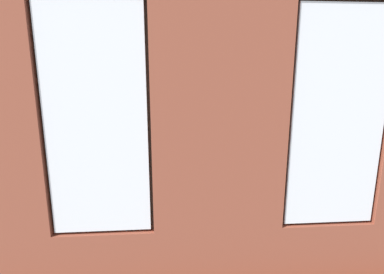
{
  "coord_description": "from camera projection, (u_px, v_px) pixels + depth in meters",
  "views": [
    {
      "loc": [
        0.46,
        5.38,
        2.12
      ],
      "look_at": [
        0.08,
        0.4,
        1.02
      ],
      "focal_mm": 28.0,
      "sensor_mm": 36.0,
      "label": 1
    }
  ],
  "objects": [
    {
      "name": "ground_plane",
      "position": [
        194.0,
        187.0,
        5.74
      ],
      "size": [
        6.73,
        6.2,
        0.1
      ],
      "primitive_type": "cube",
      "color": "brown"
    },
    {
      "name": "brick_wall_with_windows",
      "position": [
        219.0,
        143.0,
        2.76
      ],
      "size": [
        6.13,
        0.3,
        3.03
      ],
      "color": "brown",
      "rests_on": "ground_plane"
    },
    {
      "name": "white_wall_right",
      "position": [
        15.0,
        109.0,
        4.98
      ],
      "size": [
        0.1,
        5.2,
        3.03
      ],
      "primitive_type": "cube",
      "color": "white",
      "rests_on": "ground_plane"
    },
    {
      "name": "couch_by_window",
      "position": [
        209.0,
        222.0,
        3.64
      ],
      "size": [
        2.01,
        0.87,
        0.8
      ],
      "color": "black",
      "rests_on": "ground_plane"
    },
    {
      "name": "couch_left",
      "position": [
        326.0,
        172.0,
        5.43
      ],
      "size": [
        0.97,
        2.11,
        0.8
      ],
      "rotation": [
        0.0,
        0.0,
        1.62
      ],
      "color": "black",
      "rests_on": "ground_plane"
    },
    {
      "name": "coffee_table",
      "position": [
        180.0,
        161.0,
        5.9
      ],
      "size": [
        1.34,
        0.87,
        0.44
      ],
      "color": "olive",
      "rests_on": "ground_plane"
    },
    {
      "name": "cup_ceramic",
      "position": [
        180.0,
        157.0,
        5.88
      ],
      "size": [
        0.07,
        0.07,
        0.09
      ],
      "primitive_type": "cylinder",
      "color": "#4C4C51",
      "rests_on": "coffee_table"
    },
    {
      "name": "candle_jar",
      "position": [
        172.0,
        155.0,
        5.97
      ],
      "size": [
        0.08,
        0.08,
        0.09
      ],
      "primitive_type": "cylinder",
      "color": "#B7333D",
      "rests_on": "coffee_table"
    },
    {
      "name": "remote_gray",
      "position": [
        160.0,
        161.0,
        5.73
      ],
      "size": [
        0.07,
        0.17,
        0.02
      ],
      "primitive_type": "cube",
      "rotation": [
        0.0,
        0.0,
        0.11
      ],
      "color": "#59595B",
      "rests_on": "coffee_table"
    },
    {
      "name": "remote_silver",
      "position": [
        198.0,
        156.0,
        6.06
      ],
      "size": [
        0.16,
        0.15,
        0.02
      ],
      "primitive_type": "cube",
      "rotation": [
        0.0,
        0.0,
        5.4
      ],
      "color": "#B2B2B7",
      "rests_on": "coffee_table"
    },
    {
      "name": "media_console",
      "position": [
        33.0,
        185.0,
        4.92
      ],
      "size": [
        1.1,
        0.42,
        0.59
      ],
      "primitive_type": "cube",
      "color": "black",
      "rests_on": "ground_plane"
    },
    {
      "name": "tv_flatscreen",
      "position": [
        29.0,
        149.0,
        4.79
      ],
      "size": [
        0.91,
        0.2,
        0.64
      ],
      "color": "black",
      "rests_on": "media_console"
    },
    {
      "name": "papasan_chair",
      "position": [
        188.0,
        140.0,
        7.45
      ],
      "size": [
        1.19,
        1.19,
        0.73
      ],
      "color": "olive",
      "rests_on": "ground_plane"
    },
    {
      "name": "potted_plant_near_tv",
      "position": [
        38.0,
        180.0,
        3.89
      ],
      "size": [
        0.73,
        0.72,
        1.27
      ],
      "color": "#47423D",
      "rests_on": "ground_plane"
    },
    {
      "name": "potted_plant_between_couches",
      "position": [
        324.0,
        198.0,
        3.75
      ],
      "size": [
        0.52,
        0.52,
        0.87
      ],
      "color": "#47423D",
      "rests_on": "ground_plane"
    },
    {
      "name": "potted_plant_foreground_right",
      "position": [
        90.0,
        133.0,
        7.41
      ],
      "size": [
        0.62,
        0.62,
        0.94
      ],
      "color": "beige",
      "rests_on": "ground_plane"
    },
    {
      "name": "potted_plant_by_left_couch",
      "position": [
        276.0,
        148.0,
        6.83
      ],
      "size": [
        0.34,
        0.34,
        0.62
      ],
      "color": "beige",
      "rests_on": "ground_plane"
    },
    {
      "name": "potted_plant_corner_near_left",
      "position": [
        283.0,
        130.0,
        7.83
      ],
      "size": [
        0.92,
        1.12,
        1.35
      ],
      "color": "brown",
      "rests_on": "ground_plane"
    }
  ]
}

